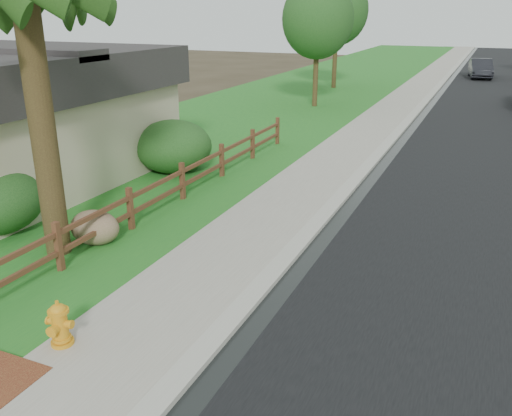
% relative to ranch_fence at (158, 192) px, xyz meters
% --- Properties ---
extents(ground, '(120.00, 120.00, 0.00)m').
position_rel_ranch_fence_xyz_m(ground, '(3.60, -6.40, -0.62)').
color(ground, '#352C1D').
extents(road, '(8.00, 90.00, 0.02)m').
position_rel_ranch_fence_xyz_m(road, '(8.20, 28.60, -0.61)').
color(road, black).
rests_on(road, ground).
extents(curb, '(0.40, 90.00, 0.12)m').
position_rel_ranch_fence_xyz_m(curb, '(4.00, 28.60, -0.56)').
color(curb, '#9C988E').
rests_on(curb, ground).
extents(wet_gutter, '(0.50, 90.00, 0.00)m').
position_rel_ranch_fence_xyz_m(wet_gutter, '(4.35, 28.60, -0.60)').
color(wet_gutter, black).
rests_on(wet_gutter, road).
extents(sidewalk, '(2.20, 90.00, 0.10)m').
position_rel_ranch_fence_xyz_m(sidewalk, '(2.70, 28.60, -0.57)').
color(sidewalk, gray).
rests_on(sidewalk, ground).
extents(grass_strip, '(1.60, 90.00, 0.06)m').
position_rel_ranch_fence_xyz_m(grass_strip, '(0.80, 28.60, -0.59)').
color(grass_strip, '#1C6321').
rests_on(grass_strip, ground).
extents(lawn_near, '(9.00, 90.00, 0.04)m').
position_rel_ranch_fence_xyz_m(lawn_near, '(-4.40, 28.60, -0.60)').
color(lawn_near, '#1C6321').
rests_on(lawn_near, ground).
extents(ranch_fence, '(0.12, 16.92, 1.10)m').
position_rel_ranch_fence_xyz_m(ranch_fence, '(0.00, 0.00, 0.00)').
color(ranch_fence, '#502E1A').
rests_on(ranch_fence, ground).
extents(fire_hydrant, '(0.50, 0.40, 0.77)m').
position_rel_ranch_fence_xyz_m(fire_hydrant, '(1.90, -5.67, -0.17)').
color(fire_hydrant, orange).
rests_on(fire_hydrant, sidewalk).
extents(dark_car_far, '(2.06, 4.50, 1.43)m').
position_rel_ranch_fence_xyz_m(dark_car_far, '(6.34, 35.39, 0.12)').
color(dark_car_far, black).
rests_on(dark_car_far, road).
extents(boulder, '(1.35, 1.13, 0.79)m').
position_rel_ranch_fence_xyz_m(boulder, '(-0.30, -2.15, -0.22)').
color(boulder, brown).
rests_on(boulder, ground).
extents(shrub_d, '(3.16, 3.16, 1.71)m').
position_rel_ranch_fence_xyz_m(shrub_d, '(-1.75, 3.58, 0.24)').
color(shrub_d, '#163F17').
rests_on(shrub_d, ground).
extents(tree_near_left, '(3.74, 3.74, 6.63)m').
position_rel_ranch_fence_xyz_m(tree_near_left, '(-1.41, 17.59, 3.94)').
color(tree_near_left, '#342415').
rests_on(tree_near_left, ground).
extents(tree_mid_left, '(4.02, 4.02, 7.18)m').
position_rel_ranch_fence_xyz_m(tree_mid_left, '(-2.51, 25.25, 4.34)').
color(tree_mid_left, '#342415').
rests_on(tree_mid_left, ground).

